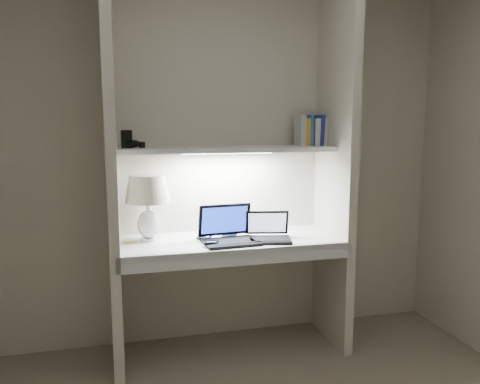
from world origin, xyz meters
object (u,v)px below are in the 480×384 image
object	(u,v)px
table_lamp	(148,197)
laptop_main	(229,233)
laptop_netbook	(268,234)
speaker	(228,225)
book_row	(311,131)

from	to	relation	value
table_lamp	laptop_main	xyz separation A→B (m)	(0.49, -0.16, -0.23)
laptop_main	laptop_netbook	xyz separation A→B (m)	(0.26, -0.02, -0.01)
speaker	laptop_main	bearing A→B (deg)	-95.90
speaker	book_row	xyz separation A→B (m)	(0.59, 0.02, 0.62)
book_row	laptop_main	bearing A→B (deg)	-162.43
table_lamp	book_row	world-z (taller)	book_row
table_lamp	laptop_netbook	world-z (taller)	table_lamp
laptop_netbook	speaker	bearing A→B (deg)	151.00
laptop_main	speaker	xyz separation A→B (m)	(0.04, 0.18, 0.02)
table_lamp	laptop_main	world-z (taller)	table_lamp
table_lamp	laptop_main	size ratio (longest dim) A/B	1.15
laptop_main	laptop_netbook	size ratio (longest dim) A/B	1.13
book_row	laptop_netbook	bearing A→B (deg)	-149.74
laptop_main	speaker	world-z (taller)	laptop_main
table_lamp	speaker	xyz separation A→B (m)	(0.53, 0.02, -0.21)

